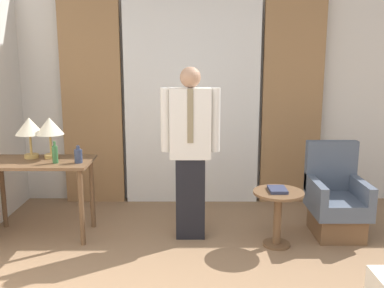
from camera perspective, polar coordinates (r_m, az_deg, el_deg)
wall_back at (r=5.40m, az=0.09°, el=6.54°), size 10.00×0.06×2.70m
curtain_sheer_center at (r=5.28m, az=0.09°, el=5.77°), size 1.65×0.06×2.58m
curtain_drape_left at (r=5.42m, az=-13.12°, el=5.63°), size 0.73×0.06×2.58m
curtain_drape_right at (r=5.42m, az=13.30°, el=5.62°), size 0.73×0.06×2.58m
desk at (r=4.60m, az=-19.73°, el=-3.70°), size 1.08×0.57×0.80m
table_lamp_left at (r=4.66m, az=-20.78°, el=2.04°), size 0.28×0.28×0.42m
table_lamp_right at (r=4.59m, az=-18.37°, el=2.07°), size 0.28×0.28×0.42m
bottle_near_edge at (r=4.39m, az=-17.72°, el=-1.28°), size 0.06×0.06×0.22m
bottle_by_lamp at (r=4.34m, az=-14.85°, el=-1.51°), size 0.08×0.08×0.17m
person at (r=4.22m, az=-0.15°, el=-0.35°), size 0.58×0.20×1.73m
armchair at (r=4.71m, az=18.68°, el=-7.46°), size 0.54×0.63×0.95m
side_table at (r=4.26m, az=11.44°, el=-8.50°), size 0.49×0.49×0.55m
book at (r=4.21m, az=11.40°, el=-5.98°), size 0.17×0.22×0.03m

